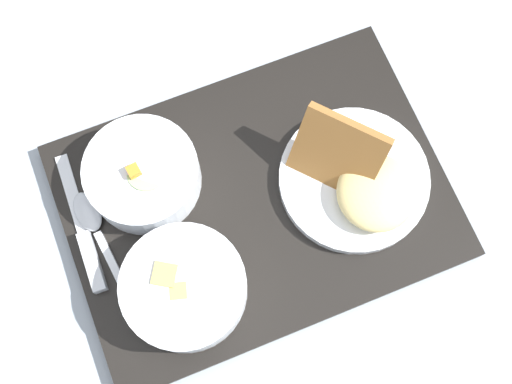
% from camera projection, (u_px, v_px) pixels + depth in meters
% --- Properties ---
extents(ground_plane, '(4.00, 4.00, 0.00)m').
position_uv_depth(ground_plane, '(256.00, 203.00, 0.78)').
color(ground_plane, '#99A3AD').
extents(serving_tray, '(0.48, 0.37, 0.02)m').
position_uv_depth(serving_tray, '(256.00, 201.00, 0.77)').
color(serving_tray, black).
rests_on(serving_tray, ground_plane).
extents(bowl_salad, '(0.13, 0.13, 0.06)m').
position_uv_depth(bowl_salad, '(142.00, 174.00, 0.74)').
color(bowl_salad, silver).
rests_on(bowl_salad, serving_tray).
extents(bowl_soup, '(0.14, 0.14, 0.06)m').
position_uv_depth(bowl_soup, '(184.00, 288.00, 0.70)').
color(bowl_soup, silver).
rests_on(bowl_soup, serving_tray).
extents(plate_main, '(0.18, 0.18, 0.09)m').
position_uv_depth(plate_main, '(358.00, 180.00, 0.75)').
color(plate_main, silver).
rests_on(plate_main, serving_tray).
extents(knife, '(0.04, 0.18, 0.01)m').
position_uv_depth(knife, '(87.00, 246.00, 0.74)').
color(knife, silver).
rests_on(knife, serving_tray).
extents(spoon, '(0.03, 0.15, 0.01)m').
position_uv_depth(spoon, '(95.00, 227.00, 0.75)').
color(spoon, silver).
rests_on(spoon, serving_tray).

